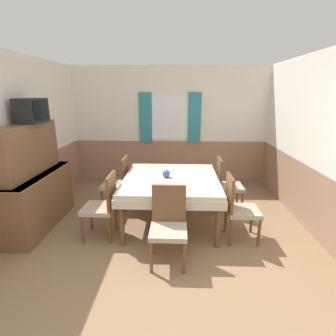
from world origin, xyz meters
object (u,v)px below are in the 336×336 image
at_px(dining_table, 171,183).
at_px(chair_right_far, 226,183).
at_px(chair_left_near, 103,204).
at_px(vase, 166,174).
at_px(chair_head_near, 169,223).
at_px(sideboard, 36,185).
at_px(chair_left_far, 119,182).
at_px(tv, 32,111).
at_px(chair_right_near, 238,206).

height_order(dining_table, chair_right_far, chair_right_far).
height_order(chair_left_near, vase, chair_left_near).
distance_m(chair_left_near, chair_head_near, 1.08).
bearing_deg(dining_table, sideboard, -174.06).
xyz_separation_m(chair_left_far, vase, (0.87, -0.50, 0.31)).
xyz_separation_m(tv, vase, (1.96, 0.05, -0.95)).
height_order(chair_left_far, tv, tv).
height_order(dining_table, chair_right_near, chair_right_near).
relative_size(chair_left_near, tv, 1.86).
distance_m(chair_right_far, chair_head_near, 1.78).
relative_size(dining_table, tv, 3.18).
height_order(chair_head_near, sideboard, sideboard).
relative_size(chair_right_far, chair_left_near, 1.00).
distance_m(dining_table, chair_right_far, 1.07).
xyz_separation_m(chair_left_near, vase, (0.87, 0.48, 0.31)).
relative_size(chair_left_near, sideboard, 0.59).
xyz_separation_m(dining_table, chair_left_far, (-0.94, 0.49, -0.15)).
distance_m(chair_head_near, sideboard, 2.21).
height_order(dining_table, chair_left_far, chair_left_far).
height_order(sideboard, tv, tv).
xyz_separation_m(chair_right_far, vase, (-1.02, -0.50, 0.31)).
bearing_deg(dining_table, chair_left_near, -152.64).
relative_size(sideboard, tv, 3.13).
height_order(chair_left_far, sideboard, sideboard).
bearing_deg(chair_left_far, chair_right_near, -117.36).
height_order(chair_right_far, chair_left_near, same).
height_order(chair_right_near, chair_left_near, same).
relative_size(chair_left_near, vase, 7.92).
bearing_deg(chair_left_near, chair_left_far, 0.00).
bearing_deg(chair_left_near, vase, -61.10).
relative_size(sideboard, vase, 13.34).
bearing_deg(chair_head_near, vase, -85.78).
bearing_deg(tv, vase, 1.38).
xyz_separation_m(chair_right_near, chair_right_far, (0.00, 0.98, 0.00)).
bearing_deg(vase, tv, -178.62).
bearing_deg(chair_right_near, sideboard, -95.27).
relative_size(chair_left_near, chair_left_far, 1.00).
bearing_deg(tv, chair_head_near, -25.20).
xyz_separation_m(chair_right_far, sideboard, (-2.99, -0.70, 0.16)).
bearing_deg(chair_left_far, chair_head_near, -147.85).
distance_m(chair_right_near, sideboard, 3.01).
bearing_deg(chair_left_far, dining_table, -117.36).
relative_size(dining_table, chair_right_far, 1.71).
bearing_deg(dining_table, chair_left_far, 152.64).
relative_size(chair_right_near, chair_left_far, 1.00).
bearing_deg(chair_right_near, tv, -98.27).
distance_m(chair_right_near, tv, 3.27).
xyz_separation_m(dining_table, chair_right_near, (0.94, -0.49, -0.15)).
bearing_deg(chair_left_far, chair_right_far, -90.00).
xyz_separation_m(dining_table, chair_left_near, (-0.94, -0.49, -0.15)).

